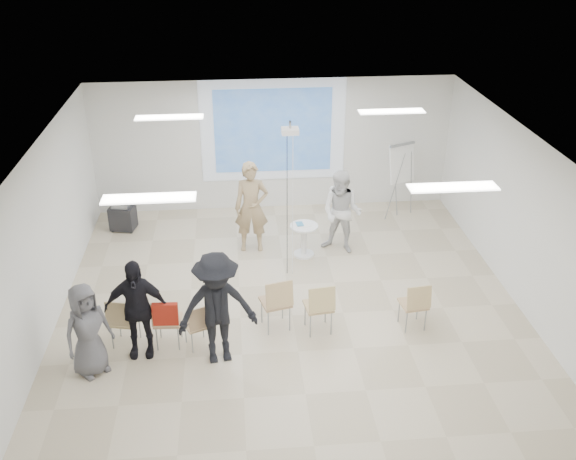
{
  "coord_description": "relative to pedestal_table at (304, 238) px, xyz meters",
  "views": [
    {
      "loc": [
        -0.9,
        -9.13,
        6.34
      ],
      "look_at": [
        0.0,
        0.8,
        1.25
      ],
      "focal_mm": 40.0,
      "sensor_mm": 36.0,
      "label": 1
    }
  ],
  "objects": [
    {
      "name": "fluor_panel_nw",
      "position": [
        -2.43,
        -0.1,
        2.58
      ],
      "size": [
        1.2,
        0.3,
        0.02
      ],
      "primitive_type": "cube",
      "color": "white",
      "rests_on": "ceiling"
    },
    {
      "name": "fluor_panel_se",
      "position": [
        1.57,
        -3.6,
        2.58
      ],
      "size": [
        1.2,
        0.3,
        0.02
      ],
      "primitive_type": "cube",
      "color": "white",
      "rests_on": "ceiling"
    },
    {
      "name": "audience_outer",
      "position": [
        -3.58,
        -3.28,
        0.46
      ],
      "size": [
        0.98,
        0.95,
        1.69
      ],
      "primitive_type": "imported",
      "rotation": [
        0.0,
        0.0,
        0.7
      ],
      "color": "slate",
      "rests_on": "floor"
    },
    {
      "name": "wall_left",
      "position": [
        -4.48,
        -2.1,
        1.11
      ],
      "size": [
        0.1,
        9.0,
        3.0
      ],
      "primitive_type": "cube",
      "color": "silver",
      "rests_on": "floor"
    },
    {
      "name": "wall_back",
      "position": [
        -0.43,
        2.45,
        1.11
      ],
      "size": [
        8.0,
        0.1,
        3.0
      ],
      "primitive_type": "cube",
      "color": "silver",
      "rests_on": "floor"
    },
    {
      "name": "fluor_panel_ne",
      "position": [
        1.57,
        -0.1,
        2.58
      ],
      "size": [
        1.2,
        0.3,
        0.02
      ],
      "primitive_type": "cube",
      "color": "white",
      "rests_on": "ceiling"
    },
    {
      "name": "chair_center",
      "position": [
        -0.72,
        -2.47,
        0.19
      ],
      "size": [
        0.56,
        0.59,
        0.98
      ],
      "rotation": [
        0.0,
        0.0,
        0.24
      ],
      "color": "tan",
      "rests_on": "floor"
    },
    {
      "name": "pedestal_table",
      "position": [
        0.0,
        0.0,
        0.0
      ],
      "size": [
        0.63,
        0.63,
        0.69
      ],
      "rotation": [
        0.0,
        0.0,
        0.13
      ],
      "color": "white",
      "rests_on": "floor"
    },
    {
      "name": "audience_mid",
      "position": [
        -1.67,
        -3.16,
        0.67
      ],
      "size": [
        1.46,
        0.94,
        2.11
      ],
      "primitive_type": "imported",
      "rotation": [
        0.0,
        0.0,
        0.15
      ],
      "color": "black",
      "rests_on": "floor"
    },
    {
      "name": "player_left",
      "position": [
        -1.01,
        0.37,
        0.68
      ],
      "size": [
        0.8,
        0.56,
        2.12
      ],
      "primitive_type": "imported",
      "rotation": [
        0.0,
        0.0,
        -0.05
      ],
      "color": "tan",
      "rests_on": "floor"
    },
    {
      "name": "controller_right",
      "position": [
        0.59,
        0.39,
        0.89
      ],
      "size": [
        0.1,
        0.13,
        0.04
      ],
      "primitive_type": "cube",
      "rotation": [
        0.0,
        0.0,
        -0.5
      ],
      "color": "white",
      "rests_on": "player_right"
    },
    {
      "name": "wall_right",
      "position": [
        3.62,
        -2.1,
        1.11
      ],
      "size": [
        0.1,
        9.0,
        3.0
      ],
      "primitive_type": "cube",
      "color": "silver",
      "rests_on": "floor"
    },
    {
      "name": "ceiling",
      "position": [
        -0.43,
        -2.1,
        2.66
      ],
      "size": [
        8.0,
        9.0,
        0.1
      ],
      "primitive_type": "cube",
      "color": "white",
      "rests_on": "wall_back"
    },
    {
      "name": "red_jacket",
      "position": [
        -2.47,
        -2.92,
        0.33
      ],
      "size": [
        0.4,
        0.11,
        0.37
      ],
      "primitive_type": "cube",
      "rotation": [
        0.0,
        0.0,
        -0.06
      ],
      "color": "#AB2315",
      "rests_on": "chair_left_mid"
    },
    {
      "name": "chair_left_inner",
      "position": [
        -1.99,
        -2.85,
        0.09
      ],
      "size": [
        0.5,
        0.51,
        0.8
      ],
      "rotation": [
        0.0,
        0.0,
        0.4
      ],
      "color": "tan",
      "rests_on": "floor"
    },
    {
      "name": "projection_halo",
      "position": [
        -0.43,
        2.39,
        1.46
      ],
      "size": [
        3.2,
        0.01,
        2.3
      ],
      "primitive_type": "cube",
      "color": "silver",
      "rests_on": "wall_back"
    },
    {
      "name": "chair_far_left",
      "position": [
        -3.18,
        -2.7,
        0.14
      ],
      "size": [
        0.5,
        0.52,
        0.89
      ],
      "rotation": [
        0.0,
        0.0,
        -0.21
      ],
      "color": "tan",
      "rests_on": "floor"
    },
    {
      "name": "chair_left_mid",
      "position": [
        -2.48,
        -2.78,
        0.15
      ],
      "size": [
        0.45,
        0.48,
        0.9
      ],
      "rotation": [
        0.0,
        0.0,
        -0.06
      ],
      "color": "tan",
      "rests_on": "floor"
    },
    {
      "name": "floor",
      "position": [
        -0.43,
        -2.1,
        -0.44
      ],
      "size": [
        8.0,
        9.0,
        0.1
      ],
      "primitive_type": "cube",
      "color": "beige",
      "rests_on": "ground"
    },
    {
      "name": "controller_left",
      "position": [
        -0.83,
        0.62,
        1.01
      ],
      "size": [
        0.04,
        0.11,
        0.04
      ],
      "primitive_type": "cube",
      "rotation": [
        0.0,
        0.0,
        -0.05
      ],
      "color": "silver",
      "rests_on": "player_left"
    },
    {
      "name": "av_cart",
      "position": [
        -3.77,
        1.5,
        -0.03
      ],
      "size": [
        0.58,
        0.5,
        0.76
      ],
      "rotation": [
        0.0,
        0.0,
        -0.2
      ],
      "color": "black",
      "rests_on": "floor"
    },
    {
      "name": "flipchart_easel",
      "position": [
        2.33,
        1.61,
        0.89
      ],
      "size": [
        0.7,
        0.56,
        1.73
      ],
      "rotation": [
        0.0,
        0.0,
        0.4
      ],
      "color": "#92959A",
      "rests_on": "floor"
    },
    {
      "name": "audience_left",
      "position": [
        -2.9,
        -2.9,
        0.57
      ],
      "size": [
        1.12,
        0.68,
        1.9
      ],
      "primitive_type": "imported",
      "rotation": [
        0.0,
        0.0,
        -0.02
      ],
      "color": "black",
      "rests_on": "floor"
    },
    {
      "name": "laptop",
      "position": [
        -2.02,
        -2.76,
        0.04
      ],
      "size": [
        0.35,
        0.31,
        0.02
      ],
      "primitive_type": "imported",
      "rotation": [
        0.0,
        0.0,
        3.54
      ],
      "color": "black",
      "rests_on": "chair_left_inner"
    },
    {
      "name": "player_right",
      "position": [
        0.77,
        0.14,
        0.56
      ],
      "size": [
        1.15,
        1.08,
        1.9
      ],
      "primitive_type": "imported",
      "rotation": [
        0.0,
        0.0,
        -0.5
      ],
      "color": "white",
      "rests_on": "floor"
    },
    {
      "name": "chair_right_far",
      "position": [
        1.54,
        -2.66,
        0.14
      ],
      "size": [
        0.47,
        0.49,
        0.88
      ],
      "rotation": [
        0.0,
        0.0,
        0.13
      ],
      "color": "tan",
      "rests_on": "floor"
    },
    {
      "name": "chair_right_inner",
      "position": [
        -0.04,
        -2.63,
        0.17
      ],
      "size": [
        0.49,
        0.52,
        0.93
      ],
      "rotation": [
        0.0,
        0.0,
        0.13
      ],
      "color": "tan",
      "rests_on": "floor"
    },
    {
      "name": "projection_image",
      "position": [
        -0.43,
        2.37,
        1.46
      ],
      "size": [
        2.6,
        0.01,
        1.9
      ],
      "primitive_type": "cube",
      "color": "#3163A9",
      "rests_on": "wall_back"
    },
    {
      "name": "fluor_panel_sw",
      "position": [
        -2.43,
        -3.6,
        2.58
      ],
      "size": [
        1.2,
        0.3,
        0.02
      ],
      "primitive_type": "cube",
      "color": "white",
      "rests_on": "ceiling"
    },
    {
      "name": "ceiling_projector",
      "position": [
        -0.34,
        -0.61,
        2.3
      ],
      "size": [
        0.3,
        0.25,
        3.0
      ],
      "color": "white",
      "rests_on": "ceiling"
    }
  ]
}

